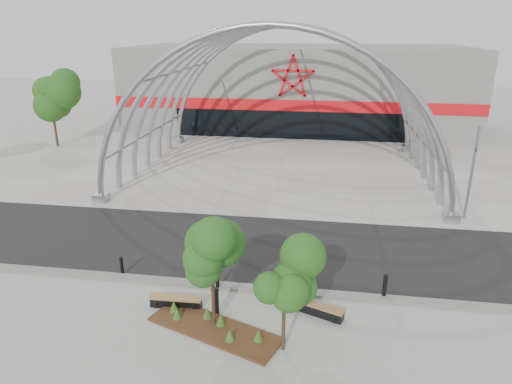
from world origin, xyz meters
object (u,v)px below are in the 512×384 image
(signal_pole, at_px, (472,172))
(street_tree_0, at_px, (212,253))
(bench_0, at_px, (176,302))
(bollard_2, at_px, (217,301))
(street_tree_1, at_px, (285,279))
(bench_1, at_px, (317,309))

(signal_pole, bearing_deg, street_tree_0, -135.23)
(street_tree_0, relative_size, bench_0, 1.98)
(signal_pole, bearing_deg, bollard_2, -137.17)
(signal_pole, height_order, street_tree_0, signal_pole)
(street_tree_1, relative_size, bollard_2, 3.43)
(bench_1, bearing_deg, street_tree_0, -161.78)
(street_tree_0, relative_size, bench_1, 1.94)
(signal_pole, xyz_separation_m, bench_1, (-7.72, -10.03, -2.48))
(bollard_2, bearing_deg, bench_0, 173.36)
(signal_pole, height_order, bench_0, signal_pole)
(street_tree_1, bearing_deg, bollard_2, 148.34)
(street_tree_1, height_order, bench_0, street_tree_1)
(street_tree_0, bearing_deg, street_tree_1, -19.85)
(signal_pole, bearing_deg, bench_1, -127.59)
(signal_pole, distance_m, bench_0, 16.77)
(bollard_2, bearing_deg, street_tree_0, -85.16)
(signal_pole, distance_m, bollard_2, 15.63)
(street_tree_1, xyz_separation_m, bench_0, (-4.19, 1.78, -2.42))
(signal_pole, xyz_separation_m, street_tree_0, (-11.30, -11.21, 0.13))
(street_tree_0, height_order, bollard_2, street_tree_0)
(street_tree_1, distance_m, bollard_2, 3.69)
(street_tree_0, relative_size, bollard_2, 3.68)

